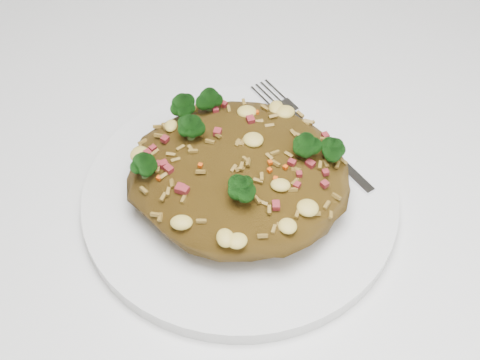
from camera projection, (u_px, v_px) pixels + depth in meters
name	position (u px, v px, depth m)	size (l,w,h in m)	color
dining_table	(342.00, 261.00, 0.64)	(1.20, 0.80, 0.75)	white
plate	(240.00, 197.00, 0.56)	(0.26, 0.26, 0.01)	white
fried_rice	(240.00, 167.00, 0.53)	(0.18, 0.16, 0.07)	brown
fork	(316.00, 139.00, 0.59)	(0.13, 0.13, 0.00)	silver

